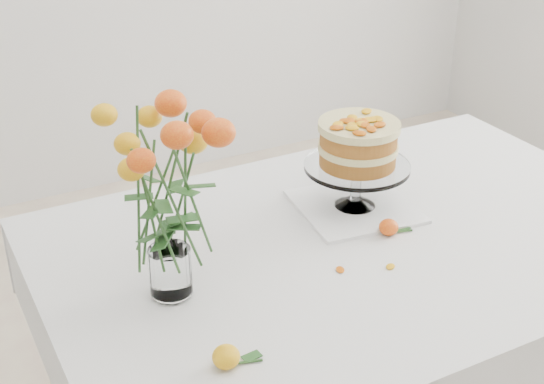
# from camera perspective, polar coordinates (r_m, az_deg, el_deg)

# --- Properties ---
(table) EXTENTS (1.43, 0.93, 0.76)m
(table) POSITION_cam_1_polar(r_m,az_deg,el_deg) (1.77, 6.58, -5.52)
(table) COLOR tan
(table) RESTS_ON ground
(napkin) EXTENTS (0.29, 0.29, 0.01)m
(napkin) POSITION_cam_1_polar(r_m,az_deg,el_deg) (1.83, 6.24, -1.09)
(napkin) COLOR white
(napkin) RESTS_ON table
(cake_stand) EXTENTS (0.25, 0.25, 0.22)m
(cake_stand) POSITION_cam_1_polar(r_m,az_deg,el_deg) (1.76, 6.49, 3.31)
(cake_stand) COLOR white
(cake_stand) RESTS_ON napkin
(rose_vase) EXTENTS (0.34, 0.34, 0.42)m
(rose_vase) POSITION_cam_1_polar(r_m,az_deg,el_deg) (1.40, -8.15, 0.63)
(rose_vase) COLOR white
(rose_vase) RESTS_ON table
(loose_rose_near) EXTENTS (0.09, 0.05, 0.04)m
(loose_rose_near) POSITION_cam_1_polar(r_m,az_deg,el_deg) (1.34, -3.46, -12.29)
(loose_rose_near) COLOR yellow
(loose_rose_near) RESTS_ON table
(loose_rose_far) EXTENTS (0.08, 0.04, 0.04)m
(loose_rose_far) POSITION_cam_1_polar(r_m,az_deg,el_deg) (1.73, 8.79, -2.64)
(loose_rose_far) COLOR red
(loose_rose_far) RESTS_ON table
(stray_petal_a) EXTENTS (0.03, 0.02, 0.00)m
(stray_petal_a) POSITION_cam_1_polar(r_m,az_deg,el_deg) (1.60, 5.15, -5.85)
(stray_petal_a) COLOR #F1A60F
(stray_petal_a) RESTS_ON table
(stray_petal_b) EXTENTS (0.03, 0.02, 0.00)m
(stray_petal_b) POSITION_cam_1_polar(r_m,az_deg,el_deg) (1.62, 8.91, -5.58)
(stray_petal_b) COLOR #F1A60F
(stray_petal_b) RESTS_ON table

